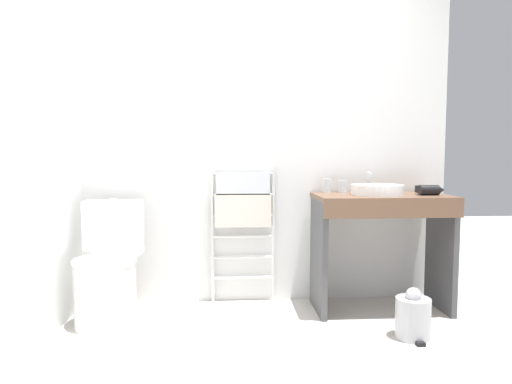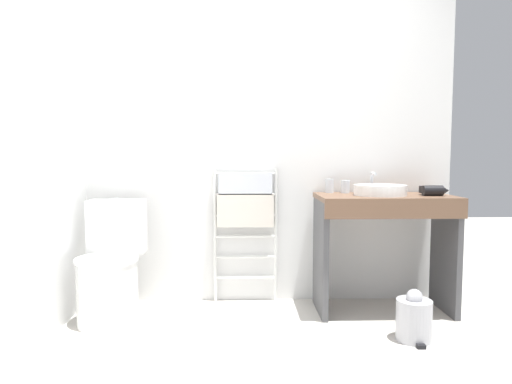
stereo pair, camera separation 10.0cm
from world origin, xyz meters
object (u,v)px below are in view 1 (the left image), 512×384
Objects in this scene: sink_basin at (377,189)px; cup_near_wall at (327,186)px; hair_dryer at (429,190)px; trash_bin at (413,317)px; toilet at (108,273)px; cup_near_edge at (342,186)px; towel_radiator at (243,208)px.

cup_near_wall reaches higher than sink_basin.
hair_dryer reaches higher than trash_bin.
cup_near_edge is (1.67, 0.28, 0.56)m from toilet.
cup_near_edge is 1.06m from trash_bin.
towel_radiator is 0.65m from cup_near_wall.
towel_radiator reaches higher than hair_dryer.
hair_dryer is at bearing -6.55° from sink_basin.
cup_near_wall is at bearing 118.67° from trash_bin.
trash_bin is (1.95, -0.41, -0.20)m from toilet.
cup_near_edge is at bearing 137.96° from sink_basin.
toilet is 1.79m from cup_near_edge.
cup_near_edge is at bearing 111.85° from trash_bin.
cup_near_wall is at bearing 159.82° from hair_dryer.
toilet is 1.96m from sink_basin.
towel_radiator is 2.80× the size of sink_basin.
cup_near_edge is (-0.21, 0.19, 0.01)m from sink_basin.
cup_near_edge is at bearing 158.24° from hair_dryer.
hair_dryer is at bearing -20.18° from cup_near_wall.
cup_near_edge is (0.11, -0.02, -0.00)m from cup_near_wall.
sink_basin is at bearing 98.08° from trash_bin.
toilet is at bearing -177.01° from sink_basin.
towel_radiator is at bearing 20.44° from toilet.
towel_radiator is 10.81× the size of cup_near_edge.
sink_basin is 3.87× the size of cup_near_edge.
toilet is 8.58× the size of cup_near_edge.
hair_dryer is at bearing 57.95° from trash_bin.
trash_bin is at bearing -122.05° from hair_dryer.
toilet is 2.22× the size of sink_basin.
sink_basin is at bearing 2.99° from toilet.
sink_basin is at bearing -14.58° from towel_radiator.
sink_basin is 3.51× the size of cup_near_wall.
hair_dryer is at bearing 1.44° from toilet.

